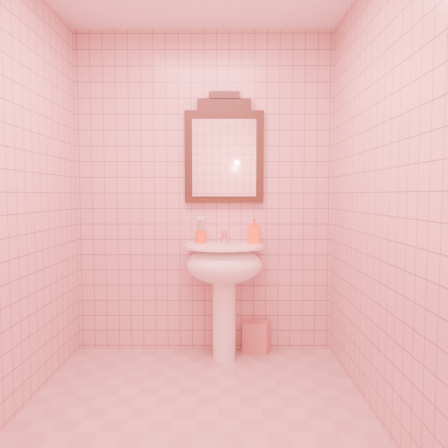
{
  "coord_description": "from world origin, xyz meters",
  "views": [
    {
      "loc": [
        0.16,
        -2.33,
        1.24
      ],
      "look_at": [
        0.16,
        0.55,
        1.04
      ],
      "focal_mm": 35.0,
      "sensor_mm": 36.0,
      "label": 1
    }
  ],
  "objects_px": {
    "pedestal_sink": "(224,272)",
    "towel": "(256,337)",
    "soap_dispenser": "(254,231)",
    "mirror": "(224,152)",
    "toothbrush_cup": "(201,236)"
  },
  "relations": [
    {
      "from": "pedestal_sink",
      "to": "towel",
      "type": "distance_m",
      "value": 0.62
    },
    {
      "from": "towel",
      "to": "soap_dispenser",
      "type": "bearing_deg",
      "value": -125.15
    },
    {
      "from": "toothbrush_cup",
      "to": "towel",
      "type": "distance_m",
      "value": 0.9
    },
    {
      "from": "toothbrush_cup",
      "to": "towel",
      "type": "xyz_separation_m",
      "value": [
        0.43,
        0.02,
        -0.8
      ]
    },
    {
      "from": "mirror",
      "to": "towel",
      "type": "distance_m",
      "value": 1.47
    },
    {
      "from": "pedestal_sink",
      "to": "mirror",
      "type": "height_order",
      "value": "mirror"
    },
    {
      "from": "pedestal_sink",
      "to": "mirror",
      "type": "distance_m",
      "value": 0.93
    },
    {
      "from": "pedestal_sink",
      "to": "towel",
      "type": "height_order",
      "value": "pedestal_sink"
    },
    {
      "from": "mirror",
      "to": "towel",
      "type": "bearing_deg",
      "value": -7.31
    },
    {
      "from": "pedestal_sink",
      "to": "towel",
      "type": "xyz_separation_m",
      "value": [
        0.25,
        0.17,
        -0.54
      ]
    },
    {
      "from": "mirror",
      "to": "towel",
      "type": "xyz_separation_m",
      "value": [
        0.25,
        -0.03,
        -1.45
      ]
    },
    {
      "from": "soap_dispenser",
      "to": "mirror",
      "type": "bearing_deg",
      "value": 171.15
    },
    {
      "from": "pedestal_sink",
      "to": "soap_dispenser",
      "type": "relative_size",
      "value": 4.45
    },
    {
      "from": "soap_dispenser",
      "to": "towel",
      "type": "distance_m",
      "value": 0.84
    },
    {
      "from": "toothbrush_cup",
      "to": "soap_dispenser",
      "type": "height_order",
      "value": "soap_dispenser"
    }
  ]
}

